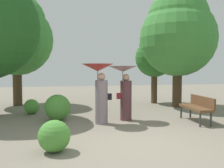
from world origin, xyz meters
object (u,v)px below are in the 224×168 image
park_bench (197,106)px  person_left (100,84)px  tree_mid_right (154,54)px  tree_near_right (178,32)px  person_right (124,85)px  tree_mid_left (16,34)px

park_bench → person_left: bearing=-93.0°
tree_mid_right → tree_near_right: bearing=-70.5°
person_left → park_bench: 3.23m
person_right → tree_mid_right: 4.69m
park_bench → person_right: bearing=-104.8°
person_left → tree_mid_left: bearing=30.8°
person_right → tree_near_right: size_ratio=0.34×
tree_mid_left → tree_mid_right: size_ratio=1.45×
person_left → person_right: size_ratio=1.03×
tree_mid_left → tree_mid_right: 6.68m
person_left → tree_mid_right: 5.48m
person_left → park_bench: size_ratio=1.22×
tree_near_right → tree_mid_left: tree_mid_left is taller
person_left → tree_near_right: size_ratio=0.36×
tree_mid_right → park_bench: bearing=-94.4°
person_left → person_right: bearing=-70.4°
person_right → park_bench: size_ratio=1.18×
person_left → tree_mid_right: (3.46, 4.07, 1.21)m
park_bench → tree_mid_left: 8.57m
tree_mid_left → tree_mid_right: bearing=-5.6°
person_right → tree_mid_right: tree_mid_right is taller
park_bench → tree_mid_right: (0.34, 4.48, 1.94)m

